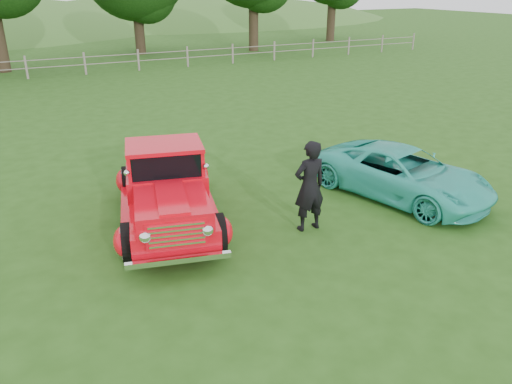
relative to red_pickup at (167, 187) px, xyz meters
name	(u,v)px	position (x,y,z in m)	size (l,w,h in m)	color
ground	(282,247)	(1.62, -2.10, -0.80)	(140.00, 140.00, 0.00)	#234B14
distant_hills	(0,67)	(-2.46, 57.37, -5.34)	(116.00, 60.00, 18.00)	#3E6A27
fence_line	(85,63)	(1.62, 19.90, -0.19)	(48.00, 0.12, 1.20)	gray
red_pickup	(167,187)	(0.00, 0.00, 0.00)	(3.05, 5.25, 1.78)	black
teal_sedan	(402,173)	(5.39, -1.24, -0.20)	(1.97, 4.28, 1.19)	#2EBAA8
man	(309,186)	(2.49, -1.67, 0.17)	(0.70, 0.46, 1.93)	black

